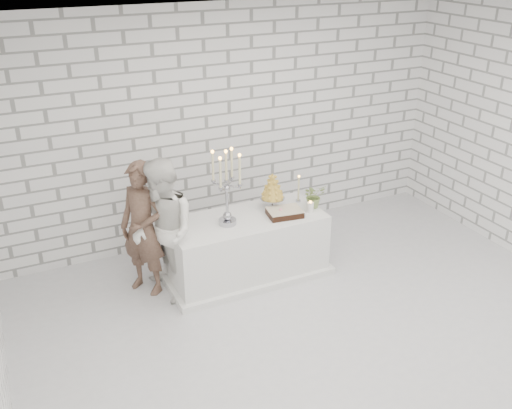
% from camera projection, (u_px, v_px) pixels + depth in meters
% --- Properties ---
extents(ground, '(6.00, 5.00, 0.01)m').
position_uv_depth(ground, '(329.00, 333.00, 5.87)').
color(ground, silver).
rests_on(ground, ground).
extents(ceiling, '(6.00, 5.00, 0.01)m').
position_uv_depth(ceiling, '(349.00, 29.00, 4.60)').
color(ceiling, white).
rests_on(ceiling, ground).
extents(wall_back, '(6.00, 0.01, 3.00)m').
position_uv_depth(wall_back, '(230.00, 125.00, 7.28)').
color(wall_back, white).
rests_on(wall_back, ground).
extents(cake_table, '(1.80, 0.80, 0.75)m').
position_uv_depth(cake_table, '(246.00, 247.00, 6.73)').
color(cake_table, white).
rests_on(cake_table, ground).
extents(groom, '(0.64, 0.67, 1.54)m').
position_uv_depth(groom, '(143.00, 229.00, 6.28)').
color(groom, brown).
rests_on(groom, ground).
extents(bride, '(0.68, 0.84, 1.61)m').
position_uv_depth(bride, '(164.00, 232.00, 6.15)').
color(bride, white).
rests_on(bride, ground).
extents(candelabra, '(0.36, 0.36, 0.88)m').
position_uv_depth(candelabra, '(227.00, 188.00, 6.25)').
color(candelabra, '#9C9CA6').
rests_on(candelabra, cake_table).
extents(croquembouche, '(0.31, 0.31, 0.45)m').
position_uv_depth(croquembouche, '(272.00, 191.00, 6.70)').
color(croquembouche, '#AB852E').
rests_on(croquembouche, cake_table).
extents(chocolate_cake, '(0.42, 0.32, 0.08)m').
position_uv_depth(chocolate_cake, '(285.00, 213.00, 6.60)').
color(chocolate_cake, black).
rests_on(chocolate_cake, cake_table).
extents(pillar_candle, '(0.10, 0.10, 0.12)m').
position_uv_depth(pillar_candle, '(310.00, 207.00, 6.69)').
color(pillar_candle, white).
rests_on(pillar_candle, cake_table).
extents(extra_taper, '(0.07, 0.07, 0.32)m').
position_uv_depth(extra_taper, '(299.00, 189.00, 6.91)').
color(extra_taper, beige).
rests_on(extra_taper, cake_table).
extents(flowers, '(0.27, 0.24, 0.29)m').
position_uv_depth(flowers, '(314.00, 196.00, 6.78)').
color(flowers, olive).
rests_on(flowers, cake_table).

